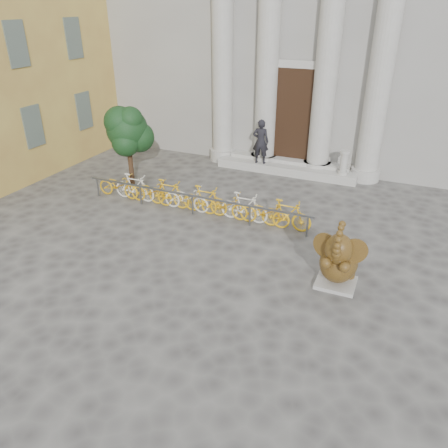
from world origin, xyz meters
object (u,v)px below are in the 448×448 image
at_px(elephant_statue, 339,261).
at_px(pedestrian, 261,142).
at_px(bike_rack, 195,198).
at_px(tree, 128,131).

height_order(elephant_statue, pedestrian, pedestrian).
bearing_deg(bike_rack, tree, 159.71).
relative_size(tree, pedestrian, 1.66).
height_order(elephant_statue, tree, tree).
distance_m(elephant_statue, bike_rack, 5.93).
bearing_deg(bike_rack, pedestrian, 82.00).
relative_size(bike_rack, tree, 2.69).
bearing_deg(elephant_statue, bike_rack, 154.34).
height_order(elephant_statue, bike_rack, elephant_statue).
distance_m(elephant_statue, pedestrian, 8.70).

